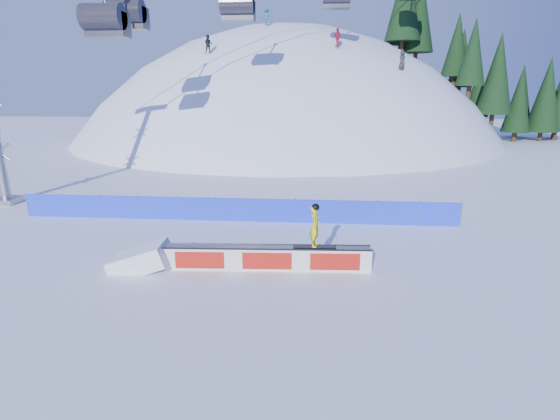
{
  "coord_description": "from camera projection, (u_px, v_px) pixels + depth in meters",
  "views": [
    {
      "loc": [
        3.95,
        -16.31,
        6.56
      ],
      "look_at": [
        2.52,
        1.08,
        1.61
      ],
      "focal_mm": 28.0,
      "sensor_mm": 36.0,
      "label": 1
    }
  ],
  "objects": [
    {
      "name": "snowboarder",
      "position": [
        315.0,
        226.0,
        15.73
      ],
      "size": [
        1.58,
        0.59,
        1.64
      ],
      "rotation": [
        0.0,
        0.0,
        1.45
      ],
      "color": "black",
      "rests_on": "rail_box"
    },
    {
      "name": "snow_ramp",
      "position": [
        141.0,
        268.0,
        16.4
      ],
      "size": [
        2.31,
        1.51,
        1.4
      ],
      "primitive_type": null,
      "rotation": [
        0.0,
        -0.31,
        0.05
      ],
      "color": "white",
      "rests_on": "ground"
    },
    {
      "name": "ground",
      "position": [
        216.0,
        254.0,
        17.73
      ],
      "size": [
        160.0,
        160.0,
        0.0
      ],
      "primitive_type": "plane",
      "color": "white",
      "rests_on": "ground"
    },
    {
      "name": "treeline",
      "position": [
        480.0,
        60.0,
        53.54
      ],
      "size": [
        25.42,
        11.6,
        20.52
      ],
      "color": "#372416",
      "rests_on": "ground"
    },
    {
      "name": "distant_skiers",
      "position": [
        294.0,
        36.0,
        43.08
      ],
      "size": [
        19.26,
        7.57,
        6.4
      ],
      "color": "black",
      "rests_on": "ground"
    },
    {
      "name": "snow_hill",
      "position": [
        286.0,
        263.0,
        62.92
      ],
      "size": [
        64.0,
        64.0,
        64.0
      ],
      "color": "white",
      "rests_on": "ground"
    },
    {
      "name": "rail_box",
      "position": [
        267.0,
        258.0,
        16.13
      ],
      "size": [
        7.63,
        0.91,
        0.91
      ],
      "rotation": [
        0.0,
        0.0,
        0.05
      ],
      "color": "white",
      "rests_on": "ground"
    },
    {
      "name": "safety_fence",
      "position": [
        236.0,
        210.0,
        21.89
      ],
      "size": [
        22.05,
        0.05,
        1.3
      ],
      "color": "#1A37F3",
      "rests_on": "ground"
    }
  ]
}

